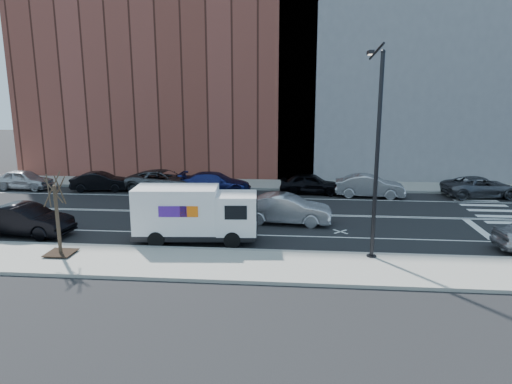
% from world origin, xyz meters
% --- Properties ---
extents(ground, '(120.00, 120.00, 0.00)m').
position_xyz_m(ground, '(0.00, 0.00, 0.00)').
color(ground, black).
rests_on(ground, ground).
extents(sidewalk_near, '(44.00, 3.60, 0.15)m').
position_xyz_m(sidewalk_near, '(0.00, -8.80, 0.07)').
color(sidewalk_near, gray).
rests_on(sidewalk_near, ground).
extents(sidewalk_far, '(44.00, 3.60, 0.15)m').
position_xyz_m(sidewalk_far, '(0.00, 8.80, 0.07)').
color(sidewalk_far, gray).
rests_on(sidewalk_far, ground).
extents(curb_near, '(44.00, 0.25, 0.17)m').
position_xyz_m(curb_near, '(0.00, -7.00, 0.08)').
color(curb_near, gray).
rests_on(curb_near, ground).
extents(curb_far, '(44.00, 0.25, 0.17)m').
position_xyz_m(curb_far, '(0.00, 7.00, 0.08)').
color(curb_far, gray).
rests_on(curb_far, ground).
extents(crosswalk, '(3.00, 14.00, 0.01)m').
position_xyz_m(crosswalk, '(16.00, 0.00, 0.00)').
color(crosswalk, white).
rests_on(crosswalk, ground).
extents(road_markings, '(40.00, 8.60, 0.01)m').
position_xyz_m(road_markings, '(0.00, 0.00, 0.00)').
color(road_markings, white).
rests_on(road_markings, ground).
extents(bldg_brick, '(26.00, 10.00, 22.00)m').
position_xyz_m(bldg_brick, '(-8.00, 15.60, 11.00)').
color(bldg_brick, brown).
rests_on(bldg_brick, ground).
extents(bldg_concrete, '(20.00, 10.00, 26.00)m').
position_xyz_m(bldg_concrete, '(12.00, 15.60, 13.00)').
color(bldg_concrete, slate).
rests_on(bldg_concrete, ground).
extents(streetlight, '(0.44, 4.02, 9.34)m').
position_xyz_m(streetlight, '(7.00, -6.91, 5.08)').
color(streetlight, black).
rests_on(streetlight, ground).
extents(street_tree, '(1.20, 1.20, 3.75)m').
position_xyz_m(street_tree, '(-7.00, -8.40, 1.45)').
color(street_tree, black).
rests_on(street_tree, ground).
extents(fedex_van, '(6.26, 2.57, 2.79)m').
position_xyz_m(fedex_van, '(-1.42, -5.60, 1.47)').
color(fedex_van, black).
rests_on(fedex_van, ground).
extents(far_parked_a, '(4.60, 2.22, 1.52)m').
position_xyz_m(far_parked_a, '(-17.36, 5.69, 0.76)').
color(far_parked_a, '#ADADB2').
rests_on(far_parked_a, ground).
extents(far_parked_b, '(4.46, 1.98, 1.42)m').
position_xyz_m(far_parked_b, '(-11.20, 5.63, 0.71)').
color(far_parked_b, black).
rests_on(far_parked_b, ground).
extents(far_parked_c, '(6.01, 3.29, 1.60)m').
position_xyz_m(far_parked_c, '(-6.40, 6.03, 0.80)').
color(far_parked_c, '#424348').
rests_on(far_parked_c, ground).
extents(far_parked_d, '(5.30, 2.20, 1.53)m').
position_xyz_m(far_parked_d, '(-2.40, 5.71, 0.77)').
color(far_parked_d, navy).
rests_on(far_parked_d, ground).
extents(far_parked_e, '(4.61, 2.07, 1.54)m').
position_xyz_m(far_parked_e, '(4.64, 6.07, 0.77)').
color(far_parked_e, black).
rests_on(far_parked_e, ground).
extents(far_parked_f, '(4.97, 2.06, 1.60)m').
position_xyz_m(far_parked_f, '(8.80, 5.37, 0.80)').
color(far_parked_f, '#A2A2A7').
rests_on(far_parked_f, ground).
extents(far_parked_g, '(5.53, 3.08, 1.46)m').
position_xyz_m(far_parked_g, '(16.69, 6.03, 0.73)').
color(far_parked_g, '#494B51').
rests_on(far_parked_g, ground).
extents(driving_sedan, '(5.18, 2.21, 1.66)m').
position_xyz_m(driving_sedan, '(3.06, -1.89, 0.83)').
color(driving_sedan, '#B1B0B6').
rests_on(driving_sedan, ground).
extents(near_parked_rear_a, '(5.17, 2.33, 1.65)m').
position_xyz_m(near_parked_rear_a, '(-10.53, -5.35, 0.82)').
color(near_parked_rear_a, black).
rests_on(near_parked_rear_a, ground).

